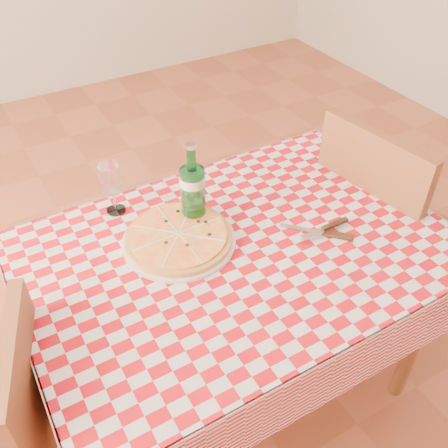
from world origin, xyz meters
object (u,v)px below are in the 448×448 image
Objects in this scene: pizza_plate at (179,237)px; chair_near at (377,219)px; dining_table at (239,270)px; wine_glass at (112,189)px; water_bottle at (193,184)px; chair_far at (8,434)px.

chair_near is at bearing -4.66° from pizza_plate.
chair_near reaches higher than dining_table.
dining_table is 0.48m from wine_glass.
water_bottle reaches higher than wine_glass.
wine_glass is (-0.11, 0.24, 0.07)m from pizza_plate.
dining_table is at bearing -72.76° from water_bottle.
chair_far is (-1.43, -0.13, -0.05)m from chair_near.
pizza_plate is at bearing -65.36° from wine_glass.
water_bottle is 1.60× the size of wine_glass.
dining_table is 0.67m from chair_near.
chair_far is (-0.77, -0.08, -0.15)m from dining_table.
pizza_plate is (-0.15, 0.12, 0.12)m from dining_table.
pizza_plate is 0.17m from water_bottle.
pizza_plate is 1.95× the size of wine_glass.
chair_far is 4.91× the size of wine_glass.
water_bottle is (-0.72, 0.14, 0.34)m from chair_near.
wine_glass is at bearing 125.90° from dining_table.
chair_near is 2.78× the size of pizza_plate.
chair_near is at bearing 4.29° from dining_table.
water_bottle is (0.09, 0.07, 0.12)m from pizza_plate.
chair_near is 1.01m from wine_glass.
chair_far is 0.86m from water_bottle.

